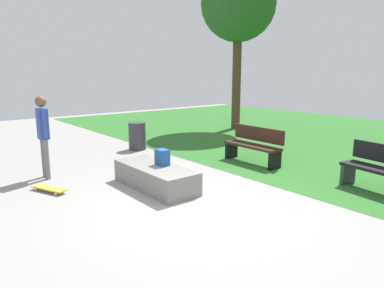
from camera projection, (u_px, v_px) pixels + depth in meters
name	position (u px, v px, depth m)	size (l,w,h in m)	color
ground_plane	(193.00, 204.00, 6.26)	(28.00, 28.00, 0.00)	gray
concrete_ledge	(155.00, 177.00, 7.10)	(1.97, 0.79, 0.45)	gray
backpack_on_ledge	(162.00, 157.00, 7.09)	(0.28, 0.20, 0.32)	#1E4C8C
skater_performing_trick	(43.00, 130.00, 7.57)	(0.43, 0.24, 1.78)	slate
skateboard_by_ledge	(49.00, 188.00, 6.87)	(0.82, 0.49, 0.08)	gold
park_bench_far_left	(254.00, 144.00, 8.99)	(1.61, 0.50, 0.91)	#331E14
tree_broad_elm	(238.00, 5.00, 13.67)	(2.91, 2.91, 6.32)	#4C3823
trash_bin	(137.00, 136.00, 10.56)	(0.51, 0.51, 0.81)	#333338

